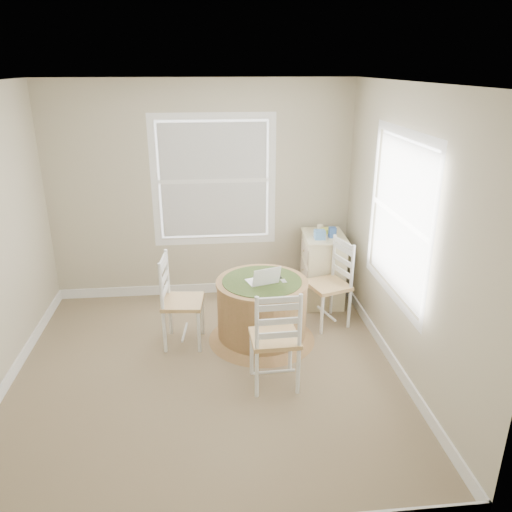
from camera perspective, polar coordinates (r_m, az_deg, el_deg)
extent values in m
cube|color=#867555|center=(4.88, -5.62, -13.25)|extent=(3.60, 3.60, 0.02)
cube|color=white|center=(4.04, -7.01, 19.19)|extent=(3.60, 3.60, 0.02)
cube|color=#B8AE91|center=(6.02, -6.24, 7.19)|extent=(3.60, 0.02, 2.60)
cube|color=#B8AE91|center=(2.65, -6.24, -11.87)|extent=(3.60, 0.02, 2.60)
cube|color=#B8AE91|center=(4.63, 16.79, 2.11)|extent=(0.02, 3.60, 2.60)
cube|color=white|center=(6.41, -5.81, -3.68)|extent=(3.60, 0.02, 0.12)
cube|color=white|center=(5.18, -26.37, -12.47)|extent=(0.02, 3.60, 0.12)
cube|color=white|center=(5.14, 15.11, -11.07)|extent=(0.02, 3.60, 0.12)
cylinder|color=#9E6E47|center=(5.21, 0.68, -5.94)|extent=(0.92, 0.92, 0.60)
cone|color=#9E6E47|center=(5.37, 0.66, -9.10)|extent=(1.12, 1.12, 0.07)
cylinder|color=#9E6E47|center=(5.09, 0.69, -3.05)|extent=(0.94, 0.94, 0.03)
cylinder|color=#425123|center=(5.08, 0.69, -2.89)|extent=(0.81, 0.81, 0.01)
cone|color=#425123|center=(5.10, 0.69, -3.46)|extent=(0.90, 0.90, 0.10)
cube|color=white|center=(5.07, 0.64, -2.91)|extent=(0.34, 0.28, 0.02)
cube|color=silver|center=(5.06, 0.64, -2.81)|extent=(0.26, 0.18, 0.00)
cube|color=black|center=(4.92, 1.25, -2.37)|extent=(0.30, 0.14, 0.19)
ellipsoid|color=white|center=(5.05, 1.87, -2.93)|extent=(0.07, 0.09, 0.03)
cube|color=#B7BABF|center=(5.08, 3.18, -2.92)|extent=(0.06, 0.10, 0.02)
cube|color=black|center=(5.15, 2.57, -2.51)|extent=(0.07, 0.06, 0.02)
cube|color=beige|center=(6.07, 7.62, -1.54)|extent=(0.47, 0.63, 0.83)
cube|color=beige|center=(5.92, 7.82, 2.28)|extent=(0.50, 0.66, 0.02)
cube|color=#C2AD8F|center=(6.13, 5.18, -3.76)|extent=(0.03, 0.52, 0.18)
cube|color=#C2AD8F|center=(6.03, 5.26, -1.55)|extent=(0.03, 0.52, 0.18)
cube|color=#C2AD8F|center=(5.94, 5.34, 0.63)|extent=(0.03, 0.52, 0.18)
cube|color=#5E97D8|center=(5.75, 7.23, 2.40)|extent=(0.13, 0.13, 0.10)
cube|color=#DEEA52|center=(5.98, 8.19, 2.88)|extent=(0.15, 0.11, 0.06)
cube|color=#2E4F8B|center=(5.82, 8.82, 2.66)|extent=(0.08, 0.08, 0.12)
cylinder|color=beige|center=(6.02, 7.30, 3.20)|extent=(0.07, 0.07, 0.09)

